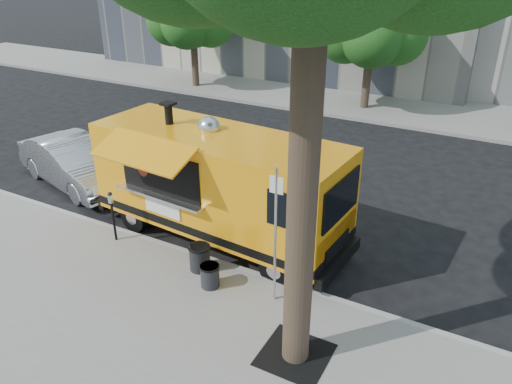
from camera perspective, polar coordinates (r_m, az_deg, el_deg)
ground at (r=12.49m, az=-1.12°, el=-6.62°), size 120.00×120.00×0.00m
sidewalk at (r=9.92m, az=-13.11°, el=-17.24°), size 60.00×6.00×0.15m
curb at (r=11.79m, az=-3.37°, el=-8.47°), size 60.00×0.14×0.16m
far_sidewalk at (r=24.14m, az=15.08°, el=9.34°), size 60.00×5.00×0.15m
tree_well at (r=9.52m, az=4.48°, el=-18.05°), size 1.20×1.20×0.02m
far_tree_a at (r=26.41m, az=-7.31°, el=19.66°), size 3.42×3.42×5.36m
far_tree_b at (r=22.84m, az=13.16°, el=18.32°), size 3.60×3.60×5.50m
sign_post at (r=9.74m, az=2.25°, el=-4.25°), size 0.28×0.06×3.00m
parking_meter at (r=12.70m, az=-16.12°, el=-2.04°), size 0.11×0.11×1.33m
food_truck at (r=12.27m, az=-4.47°, el=1.04°), size 6.89×3.37×3.33m
sedan at (r=16.51m, az=-20.09°, el=3.19°), size 4.75×2.67×1.48m
trash_bin_left at (r=11.44m, az=-6.47°, el=-7.39°), size 0.51×0.51×0.61m
trash_bin_right at (r=10.92m, az=-5.30°, el=-9.43°), size 0.44×0.44×0.53m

